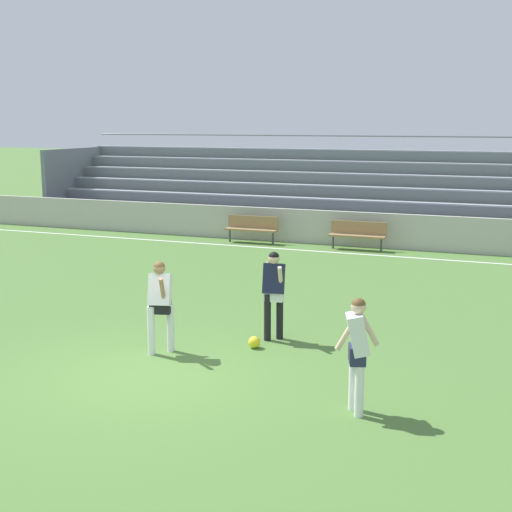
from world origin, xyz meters
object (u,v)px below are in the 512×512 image
(soccer_ball, at_px, (254,342))
(player_white_wide_right, at_px, (160,299))
(bench_far_right, at_px, (358,233))
(player_white_on_ball, at_px, (357,345))
(bleacher_stand, at_px, (302,189))
(bench_near_wall_gap, at_px, (252,227))
(player_dark_wide_left, at_px, (274,288))

(soccer_ball, bearing_deg, player_white_wide_right, -150.31)
(bench_far_right, bearing_deg, player_white_on_ball, -77.20)
(bleacher_stand, relative_size, bench_near_wall_gap, 11.30)
(bleacher_stand, distance_m, bench_near_wall_gap, 3.62)
(bench_far_right, xyz_separation_m, player_white_wide_right, (-0.96, -11.21, 0.44))
(player_white_wide_right, bearing_deg, soccer_ball, 29.69)
(player_dark_wide_left, bearing_deg, bleacher_stand, 105.12)
(bench_near_wall_gap, xyz_separation_m, soccer_ball, (4.10, -10.38, -0.44))
(bleacher_stand, xyz_separation_m, player_white_wide_right, (1.97, -14.62, -0.56))
(player_dark_wide_left, height_order, soccer_ball, player_dark_wide_left)
(bleacher_stand, bearing_deg, bench_near_wall_gap, -101.45)
(bleacher_stand, distance_m, player_white_on_ball, 16.97)
(player_white_wide_right, xyz_separation_m, player_white_on_ball, (3.81, -1.33, 0.01))
(player_white_wide_right, height_order, player_white_on_ball, player_white_on_ball)
(bleacher_stand, relative_size, player_white_on_ball, 12.21)
(bench_far_right, xyz_separation_m, player_dark_wide_left, (0.64, -9.78, 0.45))
(player_white_wide_right, relative_size, soccer_ball, 7.51)
(bleacher_stand, distance_m, soccer_ball, 14.28)
(bleacher_stand, height_order, bench_near_wall_gap, bleacher_stand)
(player_white_wide_right, height_order, soccer_ball, player_white_wide_right)
(bleacher_stand, distance_m, player_dark_wide_left, 13.68)
(player_dark_wide_left, relative_size, soccer_ball, 7.63)
(bench_far_right, bearing_deg, soccer_ball, -87.30)
(player_dark_wide_left, distance_m, player_white_on_ball, 3.53)
(player_white_wide_right, bearing_deg, player_dark_wide_left, 41.73)
(player_dark_wide_left, distance_m, player_white_wide_right, 2.14)
(player_white_on_ball, xyz_separation_m, soccer_ball, (-2.36, 2.15, -0.88))
(bleacher_stand, distance_m, player_white_wide_right, 14.76)
(bleacher_stand, xyz_separation_m, soccer_ball, (3.41, -13.80, -1.43))
(bench_near_wall_gap, bearing_deg, bleacher_stand, 78.55)
(bleacher_stand, bearing_deg, player_dark_wide_left, -74.88)
(player_white_on_ball, distance_m, soccer_ball, 3.31)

